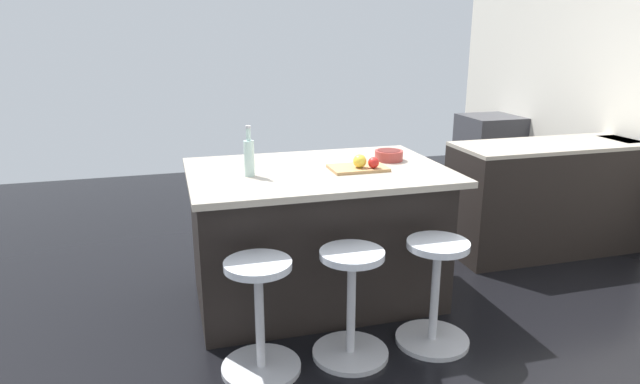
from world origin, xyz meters
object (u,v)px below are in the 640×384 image
kitchen_island (316,234)px  stool_near_camera (260,320)px  apple_yellow (360,161)px  oven_range (488,155)px  apple_red (374,163)px  water_bottle (249,156)px  cutting_board (358,168)px  fruit_bowl (389,155)px  stool_middle (351,308)px  stool_by_window (435,296)px

kitchen_island → stool_near_camera: bearing=54.9°
kitchen_island → apple_yellow: 0.61m
oven_range → apple_red: 3.18m
oven_range → water_bottle: 3.73m
cutting_board → fruit_bowl: size_ratio=1.86×
apple_yellow → stool_near_camera: bearing=37.0°
apple_yellow → kitchen_island: bearing=-34.3°
fruit_bowl → stool_middle: bearing=56.0°
stool_by_window → apple_red: (0.20, -0.54, 0.70)m
apple_yellow → apple_red: 0.09m
apple_yellow → apple_red: (-0.08, 0.03, -0.01)m
stool_middle → apple_yellow: apple_yellow is taller
stool_middle → fruit_bowl: bearing=-124.0°
kitchen_island → stool_by_window: (-0.52, 0.74, -0.17)m
stool_near_camera → water_bottle: water_bottle is taller
oven_range → cutting_board: bearing=42.1°
stool_by_window → apple_red: size_ratio=9.12×
stool_middle → water_bottle: water_bottle is taller
stool_by_window → cutting_board: cutting_board is taller
stool_middle → cutting_board: (-0.24, -0.61, 0.65)m
kitchen_island → apple_yellow: (-0.24, 0.17, 0.53)m
stool_middle → apple_red: bearing=-120.9°
oven_range → apple_yellow: 3.22m
apple_red → fruit_bowl: apple_red is taller
apple_yellow → apple_red: size_ratio=1.21×
stool_middle → apple_yellow: bearing=-113.0°
stool_near_camera → stool_middle: bearing=180.0°
stool_by_window → water_bottle: bearing=-33.2°
stool_near_camera → apple_yellow: size_ratio=7.54×
cutting_board → fruit_bowl: bearing=-147.3°
kitchen_island → apple_red: size_ratio=23.32×
stool_by_window → stool_middle: 0.52m
oven_range → stool_by_window: size_ratio=1.38×
oven_range → apple_yellow: (2.33, 2.14, 0.56)m
stool_near_camera → oven_range: bearing=-138.8°
oven_range → stool_middle: size_ratio=1.38×
apple_yellow → fruit_bowl: apple_yellow is taller
fruit_bowl → stool_by_window: bearing=88.9°
stool_by_window → fruit_bowl: fruit_bowl is taller
stool_near_camera → apple_red: 1.22m
stool_near_camera → fruit_bowl: fruit_bowl is taller
cutting_board → kitchen_island: bearing=-28.6°
kitchen_island → apple_red: apple_red is taller
water_bottle → cutting_board: bearing=177.8°
stool_near_camera → fruit_bowl: bearing=-143.0°
kitchen_island → cutting_board: cutting_board is taller
stool_middle → stool_near_camera: 0.52m
stool_by_window → stool_near_camera: (1.04, 0.00, 0.00)m
stool_middle → water_bottle: size_ratio=2.08×
kitchen_island → stool_by_window: kitchen_island is taller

